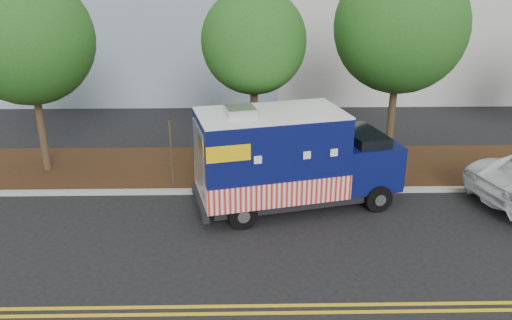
{
  "coord_description": "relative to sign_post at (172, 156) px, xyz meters",
  "views": [
    {
      "loc": [
        0.33,
        -13.48,
        6.97
      ],
      "look_at": [
        0.61,
        0.6,
        1.48
      ],
      "focal_mm": 35.0,
      "sensor_mm": 36.0,
      "label": 1
    }
  ],
  "objects": [
    {
      "name": "ground",
      "position": [
        2.11,
        -1.74,
        -1.2
      ],
      "size": [
        120.0,
        120.0,
        0.0
      ],
      "primitive_type": "plane",
      "color": "black",
      "rests_on": "ground"
    },
    {
      "name": "food_truck",
      "position": [
        3.68,
        -1.28,
        0.28
      ],
      "size": [
        6.54,
        3.63,
        3.27
      ],
      "rotation": [
        0.0,
        0.0,
        0.24
      ],
      "color": "black",
      "rests_on": "ground"
    },
    {
      "name": "mulch_strip",
      "position": [
        2.11,
        1.76,
        -1.12
      ],
      "size": [
        120.0,
        4.0,
        0.15
      ],
      "primitive_type": "cube",
      "color": "black",
      "rests_on": "ground"
    },
    {
      "name": "tree_a",
      "position": [
        -4.71,
        1.55,
        3.53
      ],
      "size": [
        4.33,
        4.33,
        6.91
      ],
      "color": "#38281C",
      "rests_on": "ground"
    },
    {
      "name": "centerline_far",
      "position": [
        2.11,
        -6.44,
        -1.19
      ],
      "size": [
        120.0,
        0.1,
        0.01
      ],
      "primitive_type": "cube",
      "color": "gold",
      "rests_on": "ground"
    },
    {
      "name": "sign_post",
      "position": [
        0.0,
        0.0,
        0.0
      ],
      "size": [
        0.06,
        0.06,
        2.4
      ],
      "primitive_type": "cube",
      "color": "#473828",
      "rests_on": "ground"
    },
    {
      "name": "curb",
      "position": [
        2.11,
        -0.34,
        -1.12
      ],
      "size": [
        120.0,
        0.18,
        0.15
      ],
      "primitive_type": "cube",
      "color": "#9E9E99",
      "rests_on": "ground"
    },
    {
      "name": "centerline_near",
      "position": [
        2.11,
        -6.19,
        -1.19
      ],
      "size": [
        120.0,
        0.1,
        0.01
      ],
      "primitive_type": "cube",
      "color": "gold",
      "rests_on": "ground"
    },
    {
      "name": "tree_b",
      "position": [
        2.71,
        1.27,
        3.46
      ],
      "size": [
        3.45,
        3.45,
        6.41
      ],
      "color": "#38281C",
      "rests_on": "ground"
    },
    {
      "name": "tree_c",
      "position": [
        7.67,
        2.0,
        3.85
      ],
      "size": [
        4.51,
        4.51,
        7.31
      ],
      "color": "#38281C",
      "rests_on": "ground"
    }
  ]
}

